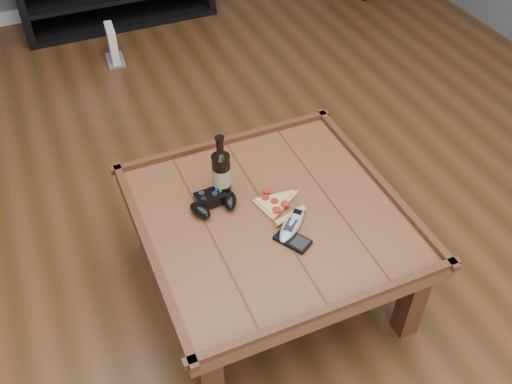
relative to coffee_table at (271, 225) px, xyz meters
name	(u,v)px	position (x,y,z in m)	size (l,w,h in m)	color
ground	(269,285)	(0.00, 0.00, -0.39)	(6.00, 6.00, 0.00)	#422812
baseboard	(113,0)	(0.00, 2.99, -0.34)	(5.00, 0.02, 0.10)	silver
coffee_table	(271,225)	(0.00, 0.00, 0.00)	(1.03, 1.03, 0.48)	brown
beer_bottle	(221,172)	(-0.13, 0.19, 0.17)	(0.07, 0.07, 0.29)	black
game_controller	(213,202)	(-0.19, 0.13, 0.09)	(0.21, 0.14, 0.06)	black
pizza_slice	(277,205)	(0.04, 0.03, 0.07)	(0.21, 0.29, 0.03)	tan
smartphone	(293,240)	(0.02, -0.16, 0.07)	(0.13, 0.15, 0.02)	black
remote_control	(292,224)	(0.05, -0.09, 0.07)	(0.19, 0.19, 0.03)	#9398A0
game_console	(113,46)	(-0.18, 2.15, -0.27)	(0.13, 0.21, 0.26)	slate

